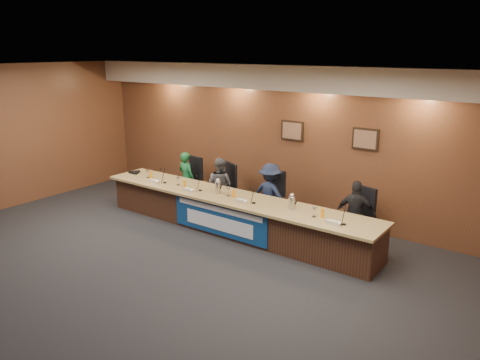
% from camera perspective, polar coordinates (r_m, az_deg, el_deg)
% --- Properties ---
extents(floor, '(10.00, 10.00, 0.00)m').
position_cam_1_polar(floor, '(7.78, -11.94, -11.48)').
color(floor, black).
rests_on(floor, ground).
extents(ceiling, '(10.00, 8.00, 0.04)m').
position_cam_1_polar(ceiling, '(6.95, -13.47, 12.73)').
color(ceiling, silver).
rests_on(ceiling, wall_back).
extents(wall_back, '(10.00, 0.04, 3.20)m').
position_cam_1_polar(wall_back, '(10.19, 4.49, 4.88)').
color(wall_back, brown).
rests_on(wall_back, floor).
extents(soffit, '(10.00, 0.50, 0.50)m').
position_cam_1_polar(soffit, '(9.81, 3.87, 12.42)').
color(soffit, beige).
rests_on(soffit, wall_back).
extents(dais_body, '(6.00, 0.80, 0.70)m').
position_cam_1_polar(dais_body, '(9.25, -0.96, -4.25)').
color(dais_body, '#392014').
rests_on(dais_body, floor).
extents(dais_top, '(6.10, 0.95, 0.05)m').
position_cam_1_polar(dais_top, '(9.09, -1.16, -2.12)').
color(dais_top, '#987E4B').
rests_on(dais_top, dais_body).
extents(banner, '(2.20, 0.02, 0.65)m').
position_cam_1_polar(banner, '(8.94, -2.58, -4.80)').
color(banner, navy).
rests_on(banner, dais_body).
extents(banner_text_upper, '(2.00, 0.01, 0.10)m').
position_cam_1_polar(banner_text_upper, '(8.86, -2.65, -3.61)').
color(banner_text_upper, silver).
rests_on(banner_text_upper, banner).
extents(banner_text_lower, '(1.60, 0.01, 0.28)m').
position_cam_1_polar(banner_text_lower, '(8.95, -2.62, -5.30)').
color(banner_text_lower, silver).
rests_on(banner_text_lower, banner).
extents(wall_photo_left, '(0.52, 0.04, 0.42)m').
position_cam_1_polar(wall_photo_left, '(9.92, 6.40, 6.00)').
color(wall_photo_left, black).
rests_on(wall_photo_left, wall_back).
extents(wall_photo_right, '(0.52, 0.04, 0.42)m').
position_cam_1_polar(wall_photo_right, '(9.24, 15.03, 4.83)').
color(wall_photo_right, black).
rests_on(wall_photo_right, wall_back).
extents(panelist_a, '(0.48, 0.34, 1.24)m').
position_cam_1_polar(panelist_a, '(10.89, -6.56, 0.23)').
color(panelist_a, '#155C2E').
rests_on(panelist_a, floor).
extents(panelist_b, '(0.62, 0.50, 1.24)m').
position_cam_1_polar(panelist_b, '(10.26, -2.47, -0.65)').
color(panelist_b, '#535359').
rests_on(panelist_b, floor).
extents(panelist_c, '(0.86, 0.53, 1.30)m').
position_cam_1_polar(panelist_c, '(9.52, 3.70, -1.81)').
color(panelist_c, '#151F38').
rests_on(panelist_c, floor).
extents(panelist_d, '(0.79, 0.50, 1.25)m').
position_cam_1_polar(panelist_d, '(8.73, 13.92, -4.07)').
color(panelist_d, black).
rests_on(panelist_d, floor).
extents(office_chair_a, '(0.52, 0.52, 0.08)m').
position_cam_1_polar(office_chair_a, '(11.00, -6.18, -0.35)').
color(office_chair_a, black).
rests_on(office_chair_a, floor).
extents(office_chair_b, '(0.63, 0.63, 0.08)m').
position_cam_1_polar(office_chair_b, '(10.38, -2.11, -1.26)').
color(office_chair_b, black).
rests_on(office_chair_b, floor).
extents(office_chair_c, '(0.60, 0.60, 0.08)m').
position_cam_1_polar(office_chair_c, '(9.65, 4.00, -2.61)').
color(office_chair_c, black).
rests_on(office_chair_c, floor).
extents(office_chair_d, '(0.60, 0.60, 0.08)m').
position_cam_1_polar(office_chair_d, '(8.87, 14.11, -4.77)').
color(office_chair_d, black).
rests_on(office_chair_d, floor).
extents(nameplate_a, '(0.24, 0.08, 0.10)m').
position_cam_1_polar(nameplate_a, '(10.14, -10.68, -0.09)').
color(nameplate_a, white).
rests_on(nameplate_a, dais_top).
extents(microphone_a, '(0.07, 0.07, 0.02)m').
position_cam_1_polar(microphone_a, '(10.08, -9.15, -0.30)').
color(microphone_a, black).
rests_on(microphone_a, dais_top).
extents(juice_glass_a, '(0.06, 0.06, 0.15)m').
position_cam_1_polar(juice_glass_a, '(10.48, -10.82, 0.59)').
color(juice_glass_a, orange).
rests_on(juice_glass_a, dais_top).
extents(water_glass_a, '(0.08, 0.08, 0.18)m').
position_cam_1_polar(water_glass_a, '(10.54, -11.20, 0.75)').
color(water_glass_a, silver).
rests_on(water_glass_a, dais_top).
extents(nameplate_b, '(0.24, 0.08, 0.10)m').
position_cam_1_polar(nameplate_b, '(9.42, -6.54, -1.14)').
color(nameplate_b, white).
rests_on(nameplate_b, dais_top).
extents(microphone_b, '(0.07, 0.07, 0.02)m').
position_cam_1_polar(microphone_b, '(9.44, -4.87, -1.26)').
color(microphone_b, black).
rests_on(microphone_b, dais_top).
extents(juice_glass_b, '(0.06, 0.06, 0.15)m').
position_cam_1_polar(juice_glass_b, '(9.70, -6.79, -0.46)').
color(juice_glass_b, orange).
rests_on(juice_glass_b, dais_top).
extents(water_glass_b, '(0.08, 0.08, 0.18)m').
position_cam_1_polar(water_glass_b, '(9.87, -7.56, -0.11)').
color(water_glass_b, silver).
rests_on(water_glass_b, dais_top).
extents(nameplate_c, '(0.24, 0.08, 0.10)m').
position_cam_1_polar(nameplate_c, '(8.68, -0.07, -2.51)').
color(nameplate_c, white).
rests_on(nameplate_c, dais_top).
extents(microphone_c, '(0.07, 0.07, 0.02)m').
position_cam_1_polar(microphone_c, '(8.66, 1.70, -2.81)').
color(microphone_c, black).
rests_on(microphone_c, dais_top).
extents(juice_glass_c, '(0.06, 0.06, 0.15)m').
position_cam_1_polar(juice_glass_c, '(8.96, -0.75, -1.72)').
color(juice_glass_c, orange).
rests_on(juice_glass_c, dais_top).
extents(water_glass_c, '(0.08, 0.08, 0.18)m').
position_cam_1_polar(water_glass_c, '(9.06, -1.44, -1.42)').
color(water_glass_c, silver).
rests_on(water_glass_c, dais_top).
extents(nameplate_d, '(0.24, 0.08, 0.10)m').
position_cam_1_polar(nameplate_d, '(7.76, 11.14, -5.08)').
color(nameplate_d, white).
rests_on(nameplate_d, dais_top).
extents(microphone_d, '(0.07, 0.07, 0.02)m').
position_cam_1_polar(microphone_d, '(7.81, 12.55, -5.30)').
color(microphone_d, black).
rests_on(microphone_d, dais_top).
extents(juice_glass_d, '(0.06, 0.06, 0.15)m').
position_cam_1_polar(juice_glass_d, '(8.06, 10.00, -3.99)').
color(juice_glass_d, orange).
rests_on(juice_glass_d, dais_top).
extents(water_glass_d, '(0.08, 0.08, 0.18)m').
position_cam_1_polar(water_glass_d, '(8.05, 9.03, -3.86)').
color(water_glass_d, silver).
rests_on(water_glass_d, dais_top).
extents(carafe_mid, '(0.11, 0.11, 0.24)m').
position_cam_1_polar(carafe_mid, '(9.22, -2.69, -0.92)').
color(carafe_mid, silver).
rests_on(carafe_mid, dais_top).
extents(carafe_right, '(0.13, 0.13, 0.22)m').
position_cam_1_polar(carafe_right, '(8.38, 6.35, -2.80)').
color(carafe_right, silver).
rests_on(carafe_right, dais_top).
extents(speakerphone, '(0.32, 0.32, 0.05)m').
position_cam_1_polar(speakerphone, '(10.98, -12.69, 0.92)').
color(speakerphone, black).
rests_on(speakerphone, dais_top).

